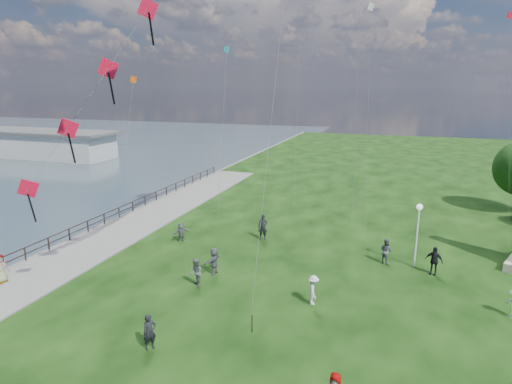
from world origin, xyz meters
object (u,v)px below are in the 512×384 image
(pier_pavilion, at_px, (34,143))
(person_7, at_px, (386,251))
(person_9, at_px, (434,261))
(person_10, at_px, (1,270))
(person_0, at_px, (150,332))
(person_5, at_px, (181,232))
(person_11, at_px, (214,261))
(lamppost, at_px, (418,222))
(person_1, at_px, (196,273))
(person_2, at_px, (313,290))
(person_6, at_px, (263,227))

(pier_pavilion, height_order, person_7, pier_pavilion)
(person_9, relative_size, person_10, 1.04)
(person_0, distance_m, person_5, 13.32)
(person_7, bearing_deg, person_9, -156.65)
(person_0, xyz_separation_m, person_11, (-0.50, 7.96, 0.03))
(pier_pavilion, xyz_separation_m, person_5, (43.57, -29.36, -1.11))
(pier_pavilion, xyz_separation_m, person_10, (37.00, -38.92, -0.98))
(person_7, bearing_deg, person_0, 94.00)
(pier_pavilion, height_order, lamppost, lamppost)
(pier_pavilion, xyz_separation_m, person_0, (48.68, -41.66, -1.02))
(person_1, relative_size, person_11, 0.99)
(person_5, bearing_deg, person_7, -53.52)
(person_10, bearing_deg, person_2, -73.49)
(person_5, bearing_deg, person_6, -33.24)
(person_6, bearing_deg, lamppost, -19.76)
(pier_pavilion, distance_m, person_5, 52.55)
(person_7, relative_size, person_10, 0.99)
(person_5, xyz_separation_m, person_9, (17.35, -0.04, 0.16))
(person_7, bearing_deg, person_5, 42.80)
(person_0, xyz_separation_m, person_5, (-5.11, 12.29, -0.09))
(lamppost, bearing_deg, person_0, -130.57)
(person_9, xyz_separation_m, person_10, (-23.93, -9.51, -0.03))
(person_6, bearing_deg, person_7, -21.23)
(person_6, bearing_deg, person_10, -146.38)
(person_2, xyz_separation_m, person_5, (-11.11, 6.08, -0.07))
(person_6, bearing_deg, person_1, -109.31)
(lamppost, height_order, person_5, lamppost)
(person_6, distance_m, person_9, 12.04)
(person_1, distance_m, person_6, 8.71)
(pier_pavilion, bearing_deg, person_9, -25.76)
(person_5, height_order, person_7, person_7)
(person_1, relative_size, person_2, 1.04)
(person_6, distance_m, person_11, 6.82)
(person_10, bearing_deg, lamppost, -60.35)
(person_5, xyz_separation_m, person_10, (-6.57, -9.55, 0.12))
(pier_pavilion, distance_m, person_1, 59.65)
(person_2, xyz_separation_m, person_10, (-17.68, -3.48, 0.05))
(pier_pavilion, height_order, person_10, pier_pavilion)
(person_5, relative_size, person_7, 0.87)
(person_2, relative_size, person_7, 0.95)
(person_6, distance_m, person_7, 9.08)
(person_1, xyz_separation_m, person_10, (-10.88, -3.35, 0.02))
(person_0, xyz_separation_m, person_2, (5.99, 6.22, -0.02))
(person_10, distance_m, person_11, 12.34)
(person_1, distance_m, person_2, 6.80)
(person_10, xyz_separation_m, person_11, (11.18, 5.22, -0.01))
(person_9, bearing_deg, person_1, -135.11)
(person_5, height_order, person_9, person_9)
(person_10, relative_size, person_11, 1.01)
(person_6, height_order, person_10, person_6)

